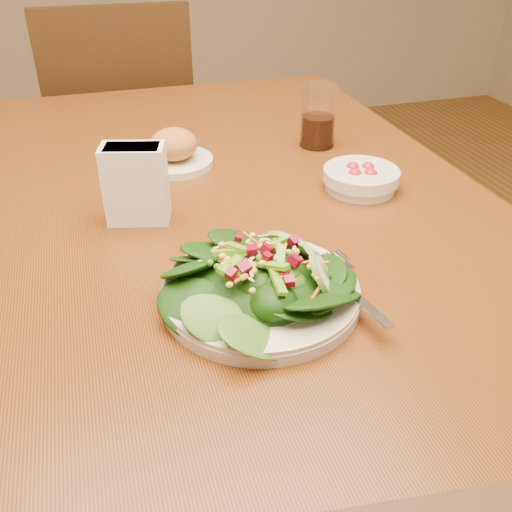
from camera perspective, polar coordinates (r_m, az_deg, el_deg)
The scene contains 8 objects.
ground_plane at distance 1.46m, azimuth -2.21°, elevation -21.75°, with size 5.00×5.00×0.00m, color #965D2B.
dining_table at distance 1.01m, azimuth -2.98°, elevation 0.34°, with size 0.90×1.40×0.75m.
chair_far at distance 1.90m, azimuth -12.93°, elevation 10.47°, with size 0.44×0.45×0.94m.
salad_plate at distance 0.71m, azimuth 1.16°, elevation -2.56°, with size 0.26×0.25×0.07m.
bread_plate at distance 1.09m, azimuth -8.18°, elevation 10.35°, with size 0.14×0.14×0.07m.
tomato_bowl at distance 1.01m, azimuth 10.43°, elevation 7.64°, with size 0.13×0.13×0.04m.
drinking_glass at distance 1.18m, azimuth 6.23°, elevation 13.34°, with size 0.07×0.07×0.12m.
napkin_holder at distance 0.89m, azimuth -11.95°, elevation 7.24°, with size 0.10×0.07×0.12m.
Camera 1 is at (-0.20, -0.83, 1.18)m, focal length 40.00 mm.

